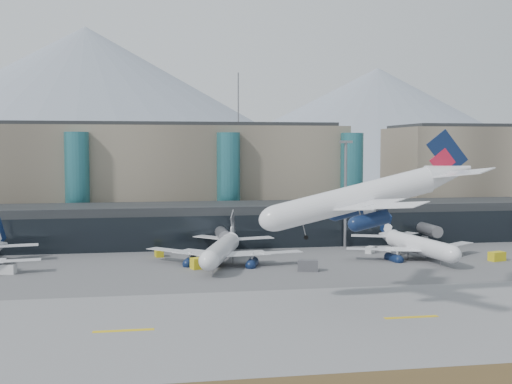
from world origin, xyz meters
The scene contains 19 objects.
ground centered at (0.00, 0.00, 0.00)m, with size 900.00×900.00×0.00m, color #515154.
runway_strip centered at (0.00, -15.00, 0.02)m, with size 400.00×40.00×0.04m, color slate.
runway_markings centered at (0.00, -15.00, 0.05)m, with size 128.00×1.00×0.02m.
concourse centered at (-0.02, 57.73, 4.97)m, with size 170.00×27.00×10.00m.
terminal_main centered at (-25.00, 90.00, 15.44)m, with size 130.00×30.00×31.00m.
terminal_east centered at (95.00, 90.00, 15.44)m, with size 70.00×30.00×31.00m.
teal_towers centered at (-14.99, 74.01, 14.01)m, with size 116.40×19.40×46.00m.
mountain_ridge centered at (15.97, 380.00, 45.74)m, with size 910.00×400.00×110.00m.
lightmast_mid centered at (30.00, 48.00, 14.42)m, with size 3.00×1.20×25.60m.
hero_jet centered at (17.49, -6.14, 17.85)m, with size 34.69×35.39×11.42m.
jet_parked_mid centered at (-1.20, 32.34, 4.21)m, with size 33.14×34.71×11.14m.
jet_parked_right centered at (40.24, 32.32, 4.01)m, with size 32.58×32.64×10.59m.
veh_a centered at (-43.37, 27.35, 0.93)m, with size 3.31×1.86×1.86m, color silver.
veh_b centered at (-14.42, 41.75, 0.76)m, with size 2.65×1.63×1.53m, color gold.
veh_c centered at (13.87, 20.52, 1.09)m, with size 3.93×2.07×2.18m, color #4B4B50.
veh_d centered at (32.97, 38.52, 0.75)m, with size 2.61×1.40×1.49m, color silver.
veh_e centered at (56.13, 24.63, 0.97)m, with size 3.42×1.94×1.94m, color gold.
veh_g centered at (37.21, 35.07, 0.75)m, with size 2.58×1.50×1.50m, color silver.
veh_h centered at (-6.44, 26.54, 1.09)m, with size 3.94×2.08×2.18m, color gold.
Camera 1 is at (-16.54, -99.43, 24.20)m, focal length 45.00 mm.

